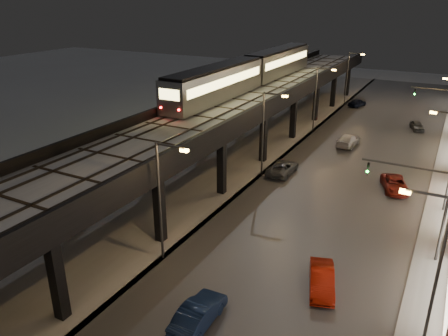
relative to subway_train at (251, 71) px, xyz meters
The scene contains 20 objects.
road_surface 20.61m from the subway_train, 31.55° to the right, with size 17.00×120.00×0.06m, color #46474D.
under_viaduct_pavement 13.22m from the subway_train, 75.72° to the right, with size 11.00×120.00×0.06m, color #9FA1A8.
elevated_viaduct 13.53m from the subway_train, 79.10° to the right, with size 9.00×100.00×6.30m.
viaduct_trackbed 13.27m from the subway_train, 79.03° to the right, with size 8.40×100.00×0.32m.
viaduct_parapet_streetside 14.64m from the subway_train, 61.89° to the right, with size 0.30×100.00×1.10m, color black.
viaduct_parapet_far 13.06m from the subway_train, 98.21° to the right, with size 0.30×100.00×1.10m, color black.
streetlight_left_1 33.00m from the subway_train, 75.77° to the right, with size 2.57×0.28×9.00m.
streetlight_right_1 40.74m from the subway_train, 51.60° to the right, with size 2.56×0.28×9.00m.
streetlight_left_2 16.34m from the subway_train, 59.72° to the right, with size 2.57×0.28×9.00m.
streetlight_left_3 9.66m from the subway_train, 27.35° to the left, with size 2.57×0.28×9.00m.
streetlight_left_4 23.83m from the subway_train, 70.00° to the left, with size 2.57×0.28×9.00m.
traffic_light_rig_a 33.61m from the subway_train, 43.17° to the right, with size 6.10×0.34×7.00m.
subway_train is the anchor object (origin of this frame).
car_near_white 39.82m from the subway_train, 69.41° to the right, with size 1.60×4.60×1.52m, color #112047.
car_mid_silver 17.63m from the subway_train, 52.27° to the right, with size 2.29×4.96×1.38m, color #4D5159.
car_mid_dark 15.72m from the subway_train, ahead, with size 2.03×5.00×1.45m, color silver.
car_far_white 25.37m from the subway_train, 65.44° to the left, with size 1.64×4.07×1.39m, color black.
car_onc_silver 36.36m from the subway_train, 57.45° to the right, with size 1.53×4.37×1.44m, color maroon.
car_onc_dark 25.13m from the subway_train, 28.46° to the right, with size 2.16×4.69×1.30m, color maroon.
car_onc_red 25.08m from the subway_train, 29.87° to the left, with size 1.46×3.63×1.24m, color #494C50.
Camera 1 is at (16.18, -8.99, 18.08)m, focal length 35.00 mm.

